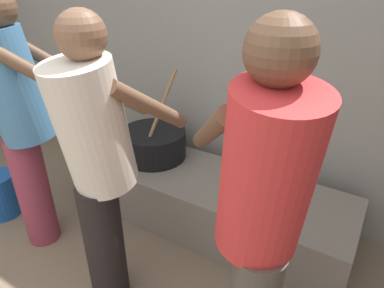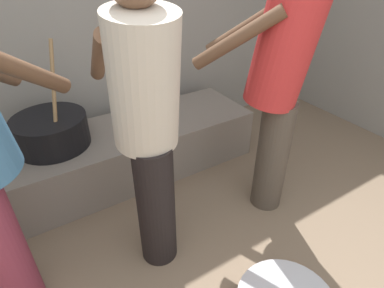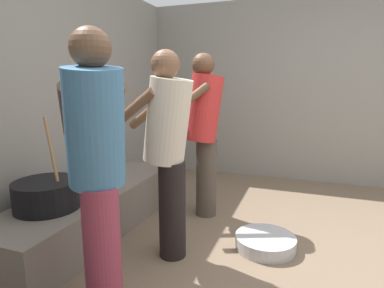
# 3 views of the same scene
# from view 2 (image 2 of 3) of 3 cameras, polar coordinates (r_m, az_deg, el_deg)

# --- Properties ---
(block_enclosure_rear) EXTENTS (5.15, 0.20, 2.35)m
(block_enclosure_rear) POSITION_cam_2_polar(r_m,az_deg,el_deg) (2.53, -23.32, 22.24)
(block_enclosure_rear) COLOR gray
(block_enclosure_rear) RESTS_ON ground_plane
(hearth_ledge) EXTENTS (1.99, 0.60, 0.38)m
(hearth_ledge) POSITION_cam_2_polar(r_m,az_deg,el_deg) (2.44, -12.13, -1.43)
(hearth_ledge) COLOR slate
(hearth_ledge) RESTS_ON ground_plane
(cooking_pot_main) EXTENTS (0.47, 0.47, 0.66)m
(cooking_pot_main) POSITION_cam_2_polar(r_m,az_deg,el_deg) (2.25, -24.03, 2.12)
(cooking_pot_main) COLOR black
(cooking_pot_main) RESTS_ON hearth_ledge
(cook_in_red_shirt) EXTENTS (0.67, 0.70, 1.56)m
(cook_in_red_shirt) POSITION_cam_2_polar(r_m,az_deg,el_deg) (1.84, 15.38, 11.14)
(cook_in_red_shirt) COLOR #4C4238
(cook_in_red_shirt) RESTS_ON ground_plane
(cook_in_cream_shirt) EXTENTS (0.41, 0.68, 1.52)m
(cook_in_cream_shirt) POSITION_cam_2_polar(r_m,az_deg,el_deg) (1.43, -8.12, 4.53)
(cook_in_cream_shirt) COLOR black
(cook_in_cream_shirt) RESTS_ON ground_plane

